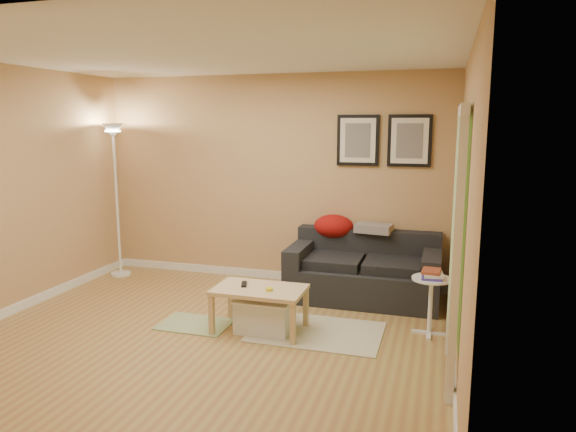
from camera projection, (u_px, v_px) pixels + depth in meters
The scene contains 24 objects.
floor at pixel (207, 337), 4.99m from camera, with size 4.50×4.50×0.00m, color #A48646.
ceiling at pixel (199, 53), 4.54m from camera, with size 4.50×4.50×0.00m, color white.
wall_back at pixel (273, 179), 6.65m from camera, with size 4.50×4.50×0.00m, color tan.
wall_front at pixel (42, 252), 2.88m from camera, with size 4.50×4.50×0.00m, color tan.
wall_left at pixel (4, 192), 5.40m from camera, with size 4.00×4.00×0.00m, color tan.
wall_right at pixel (464, 213), 4.13m from camera, with size 4.00×4.00×0.00m, color tan.
baseboard_back at pixel (273, 275), 6.86m from camera, with size 4.50×0.02×0.10m, color white.
baseboard_left at pixel (16, 308), 5.62m from camera, with size 0.02×4.00×0.10m, color white.
baseboard_right at pixel (454, 362), 4.35m from camera, with size 0.02×4.00×0.10m, color white.
sofa at pixel (364, 267), 6.01m from camera, with size 1.70×0.90×0.75m, color black, non-canonical shape.
red_throw at pixel (334, 226), 6.36m from camera, with size 0.48×0.36×0.28m, color maroon, non-canonical shape.
plaid_throw at pixel (374, 228), 6.19m from camera, with size 0.42×0.26×0.10m, color tan, non-canonical shape.
framed_print_left at pixel (358, 140), 6.23m from camera, with size 0.50×0.04×0.60m, color black, non-canonical shape.
framed_print_right at pixel (410, 141), 6.06m from camera, with size 0.50×0.04×0.60m, color black, non-canonical shape.
area_rug at pixel (317, 332), 5.09m from camera, with size 1.25×0.85×0.01m, color beige.
green_runner at pixel (195, 324), 5.29m from camera, with size 0.70×0.50×0.01m, color #668C4C.
coffee_table at pixel (260, 309), 5.09m from camera, with size 0.87×0.53×0.44m, color #D3B281, non-canonical shape.
remote_control at pixel (244, 284), 5.14m from camera, with size 0.05×0.16×0.02m, color black.
tape_roll at pixel (269, 289), 4.96m from camera, with size 0.07×0.07×0.03m, color yellow.
storage_bin at pixel (265, 314), 5.11m from camera, with size 0.54×0.40×0.33m, color white, non-canonical shape.
side_table at pixel (430, 306), 5.00m from camera, with size 0.37×0.37×0.56m, color white, non-canonical shape.
book_stack at pixel (432, 274), 4.94m from camera, with size 0.19×0.25×0.08m, color #4535A0, non-canonical shape.
floor_lamp at pixel (117, 205), 6.86m from camera, with size 0.26×0.26×2.01m, color white, non-canonical shape.
doorway at pixel (455, 251), 4.05m from camera, with size 0.12×1.01×2.13m, color white, non-canonical shape.
Camera 1 is at (2.10, -4.29, 2.00)m, focal length 32.78 mm.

